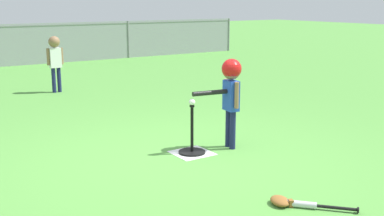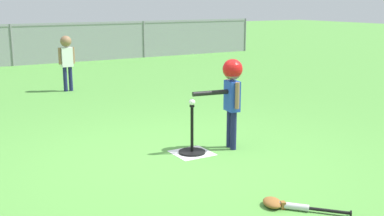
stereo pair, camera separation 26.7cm
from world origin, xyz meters
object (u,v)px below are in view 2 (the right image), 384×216
Objects in this scene: spare_bat_silver at (298,207)px; glove_by_plate at (273,203)px; batting_tee at (192,146)px; fielder_deep_center at (67,56)px; baseball_on_tee at (192,102)px; batter_child at (232,85)px.

spare_bat_silver is 0.22m from glove_by_plate.
batting_tee is 4.76m from fielder_deep_center.
fielder_deep_center is at bearing 90.82° from baseball_on_tee.
spare_bat_silver is (-0.03, -1.83, -0.59)m from baseball_on_tee.
fielder_deep_center is 4.21× the size of glove_by_plate.
baseball_on_tee is 0.54m from batter_child.
baseball_on_tee is 0.28× the size of glove_by_plate.
batting_tee reaches higher than glove_by_plate.
batter_child is at bearing 72.99° from spare_bat_silver.
batting_tee is 0.53× the size of batter_child.
baseball_on_tee is 0.07× the size of batter_child.
baseball_on_tee is 4.72m from fielder_deep_center.
fielder_deep_center is at bearing 90.82° from batting_tee.
baseball_on_tee is 1.77m from glove_by_plate.
spare_bat_silver is (-0.03, -1.83, -0.06)m from batting_tee.
glove_by_plate reaches higher than spare_bat_silver.
baseball_on_tee is at bearing -89.18° from fielder_deep_center.
batter_child reaches higher than spare_bat_silver.
batting_tee is at bearing -89.18° from fielder_deep_center.
baseball_on_tee reaches higher than spare_bat_silver.
batter_child is 2.01× the size of spare_bat_silver.
spare_bat_silver is at bearing -91.02° from batting_tee.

